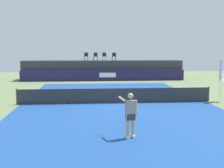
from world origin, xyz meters
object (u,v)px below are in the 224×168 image
umpire_chair (222,78)px  net_post_far (209,94)px  spectator_chair_far_left (86,56)px  spectator_chair_right (114,56)px  net_post_near (17,97)px  tennis_ball (64,104)px  tennis_player (130,114)px  spectator_chair_left (95,56)px  spectator_chair_center (104,56)px

umpire_chair → net_post_far: bearing=-179.4°
spectator_chair_far_left → umpire_chair: (8.95, -15.48, -1.11)m
spectator_chair_right → net_post_far: spectator_chair_right is taller
spectator_chair_far_left → net_post_near: spectator_chair_far_left is taller
spectator_chair_far_left → net_post_far: size_ratio=0.89×
spectator_chair_right → tennis_ball: 16.07m
net_post_far → tennis_ball: net_post_far is taller
umpire_chair → tennis_player: bearing=-133.7°
net_post_far → tennis_player: bearing=-130.2°
umpire_chair → net_post_far: (-0.86, -0.01, -1.09)m
spectator_chair_far_left → umpire_chair: bearing=-60.0°
umpire_chair → tennis_player: 10.46m
spectator_chair_far_left → tennis_player: bearing=-85.7°
spectator_chair_left → spectator_chair_right: bearing=-1.0°
spectator_chair_left → umpire_chair: spectator_chair_left is taller
spectator_chair_far_left → net_post_far: spectator_chair_far_left is taller
spectator_chair_right → net_post_near: bearing=-116.5°
net_post_near → tennis_player: size_ratio=0.56×
spectator_chair_right → umpire_chair: spectator_chair_right is taller
spectator_chair_center → tennis_player: bearing=-90.9°
spectator_chair_right → net_post_near: (-7.50, -15.06, -2.19)m
spectator_chair_left → spectator_chair_center: same height
net_post_far → tennis_player: tennis_player is taller
tennis_ball → net_post_near: bearing=177.5°
umpire_chair → tennis_ball: (-10.30, -0.14, -1.55)m
net_post_far → umpire_chair: bearing=0.6°
net_post_far → spectator_chair_far_left: bearing=117.6°
spectator_chair_left → tennis_player: 22.71m
spectator_chair_center → spectator_chair_right: 1.12m
spectator_chair_center → net_post_near: 16.58m
spectator_chair_right → tennis_ball: bearing=-106.6°
net_post_far → tennis_ball: size_ratio=14.71×
tennis_ball → umpire_chair: bearing=0.8°
net_post_far → net_post_near: bearing=180.0°
spectator_chair_center → tennis_ball: (-3.43, -15.27, -2.66)m
umpire_chair → net_post_far: 1.38m
spectator_chair_far_left → spectator_chair_center: size_ratio=1.00×
umpire_chair → net_post_far: umpire_chair is taller
net_post_far → spectator_chair_right: bearing=108.0°
spectator_chair_far_left → spectator_chair_right: bearing=-7.7°
spectator_chair_left → tennis_ball: (-2.42, -15.23, -2.66)m
spectator_chair_center → tennis_ball: size_ratio=13.06×
net_post_near → net_post_far: bearing=0.0°
spectator_chair_far_left → tennis_player: (1.73, -23.02, -1.73)m
spectator_chair_far_left → spectator_chair_left: 1.14m
spectator_chair_far_left → spectator_chair_center: bearing=-9.5°
spectator_chair_far_left → tennis_player: 23.15m
spectator_chair_left → net_post_far: (7.02, -15.10, -2.19)m
spectator_chair_right → tennis_ball: size_ratio=13.06×
spectator_chair_right → tennis_player: size_ratio=0.50×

